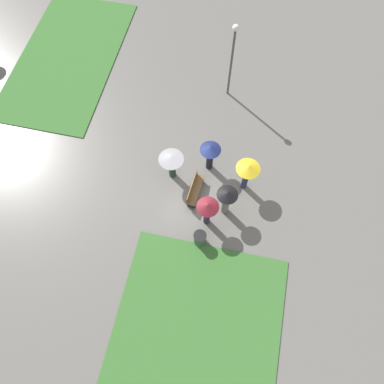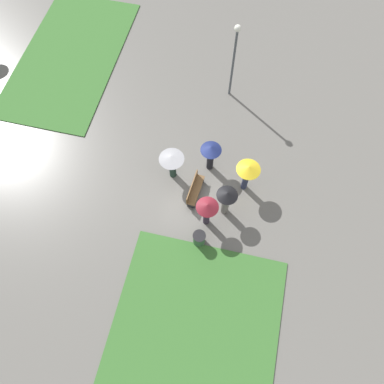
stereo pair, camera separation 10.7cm
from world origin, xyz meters
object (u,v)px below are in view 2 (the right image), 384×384
crowd_person_grey (172,161)px  crowd_person_black (226,199)px  crowd_person_yellow (248,171)px  crowd_person_navy (211,152)px  park_bench (194,189)px  trash_bin (199,239)px  crowd_person_maroon (207,209)px  lamp_post (234,53)px

crowd_person_grey → crowd_person_black: (-1.32, -2.83, -0.02)m
crowd_person_yellow → crowd_person_navy: bearing=57.7°
park_bench → trash_bin: (-2.33, -0.76, -0.04)m
park_bench → crowd_person_navy: crowd_person_navy is taller
trash_bin → crowd_person_black: crowd_person_black is taller
crowd_person_navy → crowd_person_maroon: crowd_person_maroon is taller
crowd_person_navy → crowd_person_yellow: size_ratio=0.94×
crowd_person_yellow → crowd_person_maroon: bearing=136.0°
crowd_person_maroon → crowd_person_black: crowd_person_black is taller
crowd_person_navy → crowd_person_black: (-2.17, -1.16, -0.02)m
crowd_person_maroon → crowd_person_black: (0.73, -0.72, -0.10)m
lamp_post → crowd_person_yellow: lamp_post is taller
crowd_person_grey → crowd_person_black: size_ratio=0.91×
trash_bin → crowd_person_yellow: size_ratio=0.42×
trash_bin → crowd_person_grey: 3.80m
park_bench → crowd_person_black: (-0.57, -1.58, 0.89)m
crowd_person_grey → crowd_person_black: 3.12m
crowd_person_navy → lamp_post: bearing=-102.0°
crowd_person_maroon → park_bench: bearing=-44.0°
lamp_post → crowd_person_maroon: bearing=-177.5°
park_bench → crowd_person_black: 1.90m
crowd_person_grey → crowd_person_black: bearing=-28.7°
crowd_person_maroon → crowd_person_grey: crowd_person_maroon is taller
trash_bin → crowd_person_maroon: (1.03, -0.11, 1.04)m
crowd_person_maroon → trash_bin: bearing=96.4°
crowd_person_yellow → crowd_person_grey: bearing=80.9°
crowd_person_grey → trash_bin: bearing=-60.6°
crowd_person_navy → crowd_person_grey: bearing=16.0°
crowd_person_navy → trash_bin: bearing=84.0°
lamp_post → trash_bin: bearing=-178.5°
park_bench → crowd_person_yellow: 2.67m
lamp_post → crowd_person_maroon: 7.86m
lamp_post → crowd_person_black: bearing=-171.4°
crowd_person_black → lamp_post: bearing=163.5°
lamp_post → crowd_person_navy: bearing=178.8°
trash_bin → crowd_person_black: size_ratio=0.42×
crowd_person_yellow → crowd_person_grey: size_ratio=1.12×
park_bench → crowd_person_maroon: (-1.29, -0.86, 0.99)m
park_bench → crowd_person_navy: (1.60, -0.43, 0.91)m
lamp_post → trash_bin: size_ratio=5.43×
park_bench → crowd_person_maroon: crowd_person_maroon is taller
crowd_person_yellow → crowd_person_grey: (-0.13, 3.51, -0.17)m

